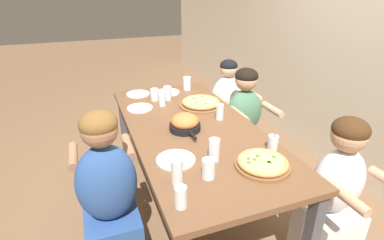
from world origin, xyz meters
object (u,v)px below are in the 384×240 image
(drinking_glass_h, at_px, (220,113))
(diner_near_midright, at_px, (110,203))
(pizza_board_main, at_px, (201,103))
(drinking_glass_d, at_px, (214,151))
(drinking_glass_b, at_px, (209,170))
(drinking_glass_g, at_px, (155,95))
(diner_far_left, at_px, (226,114))
(drinking_glass_c, at_px, (181,198))
(drinking_glass_a, at_px, (162,99))
(empty_plate_a, at_px, (176,160))
(cocktail_glass_blue, at_px, (273,144))
(drinking_glass_e, at_px, (168,94))
(empty_plate_b, at_px, (138,94))
(drinking_glass_f, at_px, (187,84))
(diner_far_right, at_px, (334,201))
(empty_plate_c, at_px, (140,108))
(drinking_glass_i, at_px, (177,173))
(skillet_bowl, at_px, (185,123))
(pizza_board_second, at_px, (263,163))
(diner_far_midleft, at_px, (243,126))
(empty_plate_d, at_px, (168,92))

(drinking_glass_h, height_order, diner_near_midright, diner_near_midright)
(pizza_board_main, distance_m, drinking_glass_d, 0.88)
(drinking_glass_b, xyz_separation_m, drinking_glass_g, (-1.27, 0.01, 0.00))
(drinking_glass_d, height_order, diner_far_left, diner_far_left)
(drinking_glass_c, bearing_deg, drinking_glass_a, 168.43)
(empty_plate_a, xyz_separation_m, drinking_glass_g, (-1.05, 0.13, 0.04))
(cocktail_glass_blue, bearing_deg, drinking_glass_e, -161.23)
(empty_plate_b, xyz_separation_m, drinking_glass_e, (0.23, 0.23, 0.05))
(drinking_glass_f, xyz_separation_m, drinking_glass_h, (0.77, -0.00, -0.01))
(drinking_glass_b, bearing_deg, drinking_glass_h, 150.24)
(cocktail_glass_blue, xyz_separation_m, drinking_glass_c, (0.31, -0.73, 0.01))
(drinking_glass_e, xyz_separation_m, diner_far_right, (1.39, 0.69, -0.35))
(pizza_board_main, bearing_deg, drinking_glass_d, -16.88)
(empty_plate_b, xyz_separation_m, drinking_glass_f, (0.02, 0.49, 0.05))
(drinking_glass_a, relative_size, drinking_glass_e, 1.06)
(diner_far_right, relative_size, diner_far_left, 1.01)
(cocktail_glass_blue, distance_m, drinking_glass_h, 0.56)
(empty_plate_c, bearing_deg, drinking_glass_f, 121.18)
(drinking_glass_i, height_order, diner_far_left, diner_far_left)
(skillet_bowl, xyz_separation_m, drinking_glass_i, (0.59, -0.25, 0.01))
(pizza_board_second, distance_m, skillet_bowl, 0.67)
(diner_far_right, xyz_separation_m, diner_far_midleft, (-1.18, 0.00, -0.00))
(pizza_board_main, xyz_separation_m, drinking_glass_f, (-0.46, 0.04, 0.03))
(drinking_glass_e, xyz_separation_m, drinking_glass_f, (-0.21, 0.26, 0.00))
(pizza_board_main, distance_m, pizza_board_second, 1.01)
(skillet_bowl, xyz_separation_m, diner_far_midleft, (-0.43, 0.74, -0.34))
(empty_plate_d, bearing_deg, drinking_glass_h, 15.88)
(empty_plate_b, bearing_deg, drinking_glass_f, 87.11)
(drinking_glass_i, bearing_deg, drinking_glass_d, 116.29)
(drinking_glass_b, height_order, drinking_glass_h, drinking_glass_h)
(empty_plate_a, relative_size, drinking_glass_i, 1.70)
(empty_plate_b, relative_size, diner_far_right, 0.20)
(empty_plate_a, xyz_separation_m, diner_far_midleft, (-0.80, 0.94, -0.30))
(drinking_glass_c, relative_size, drinking_glass_h, 0.92)
(empty_plate_c, bearing_deg, diner_far_midleft, 84.45)
(drinking_glass_a, bearing_deg, drinking_glass_f, 133.65)
(pizza_board_second, xyz_separation_m, empty_plate_a, (-0.24, -0.45, -0.02))
(drinking_glass_i, bearing_deg, diner_far_right, 80.86)
(drinking_glass_i, bearing_deg, drinking_glass_g, 171.37)
(skillet_bowl, relative_size, drinking_glass_a, 2.50)
(pizza_board_main, height_order, drinking_glass_d, drinking_glass_d)
(drinking_glass_a, bearing_deg, skillet_bowl, 2.95)
(empty_plate_b, height_order, cocktail_glass_blue, cocktail_glass_blue)
(drinking_glass_d, distance_m, diner_far_right, 0.85)
(empty_plate_a, relative_size, drinking_glass_f, 1.84)
(drinking_glass_a, relative_size, drinking_glass_h, 1.09)
(drinking_glass_e, bearing_deg, drinking_glass_c, -13.80)
(drinking_glass_h, distance_m, diner_near_midright, 1.05)
(skillet_bowl, height_order, diner_far_right, diner_far_right)
(empty_plate_d, xyz_separation_m, diner_far_midleft, (0.40, 0.64, -0.30))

